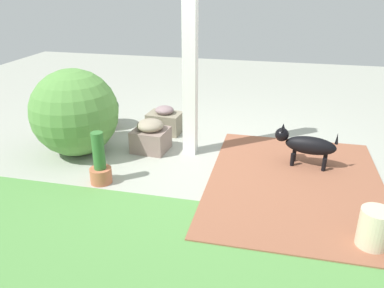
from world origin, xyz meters
name	(u,v)px	position (x,y,z in m)	size (l,w,h in m)	color
ground_plane	(207,157)	(0.00, 0.00, 0.00)	(12.00, 12.00, 0.00)	#A3A699
brick_path	(295,183)	(-1.02, 0.43, 0.01)	(1.80, 2.40, 0.02)	#93573E
porch_pillar	(190,60)	(0.24, -0.10, 1.15)	(0.15, 0.15, 2.30)	white
stone_planter_nearest	(165,121)	(0.74, -0.67, 0.17)	(0.48, 0.36, 0.39)	gray
stone_planter_near	(151,136)	(0.73, -0.05, 0.19)	(0.45, 0.42, 0.41)	gray
round_shrub	(75,113)	(1.58, 0.22, 0.52)	(1.04, 1.04, 1.04)	#568F41
terracotta_pot_broad	(101,109)	(1.68, -0.66, 0.27)	(0.51, 0.51, 0.47)	#AD533C
terracotta_pot_tall	(100,165)	(0.98, 0.86, 0.20)	(0.23, 0.23, 0.57)	#BF6847
dog	(306,144)	(-1.12, -0.01, 0.27)	(0.69, 0.27, 0.47)	black
ceramic_urn	(374,229)	(-1.61, 1.36, 0.17)	(0.25, 0.25, 0.34)	beige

